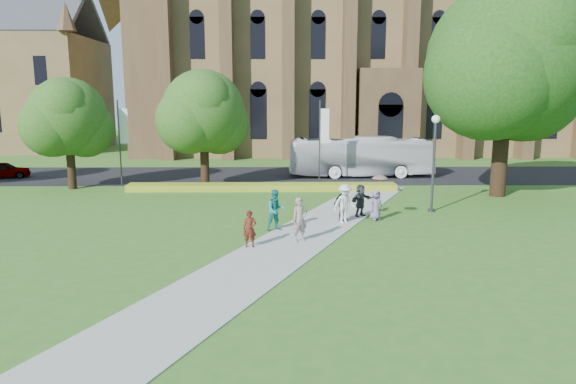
{
  "coord_description": "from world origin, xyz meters",
  "views": [
    {
      "loc": [
        -0.72,
        -20.8,
        6.11
      ],
      "look_at": [
        -0.38,
        3.82,
        1.6
      ],
      "focal_mm": 32.0,
      "sensor_mm": 36.0,
      "label": 1
    }
  ],
  "objects_px": {
    "pedestrian_0": "(250,229)",
    "car_0": "(3,170)",
    "streetlamp": "(434,152)",
    "large_tree": "(507,60)",
    "tour_coach": "(361,157)"
  },
  "relations": [
    {
      "from": "pedestrian_0",
      "to": "tour_coach",
      "type": "bearing_deg",
      "value": 70.7
    },
    {
      "from": "car_0",
      "to": "pedestrian_0",
      "type": "bearing_deg",
      "value": -151.22
    },
    {
      "from": "streetlamp",
      "to": "tour_coach",
      "type": "bearing_deg",
      "value": 98.73
    },
    {
      "from": "large_tree",
      "to": "tour_coach",
      "type": "relative_size",
      "value": 1.18
    },
    {
      "from": "tour_coach",
      "to": "car_0",
      "type": "bearing_deg",
      "value": 89.29
    },
    {
      "from": "tour_coach",
      "to": "pedestrian_0",
      "type": "relative_size",
      "value": 7.31
    },
    {
      "from": "large_tree",
      "to": "tour_coach",
      "type": "bearing_deg",
      "value": 132.06
    },
    {
      "from": "streetlamp",
      "to": "car_0",
      "type": "xyz_separation_m",
      "value": [
        -29.68,
        12.24,
        -2.64
      ]
    },
    {
      "from": "streetlamp",
      "to": "tour_coach",
      "type": "relative_size",
      "value": 0.47
    },
    {
      "from": "tour_coach",
      "to": "pedestrian_0",
      "type": "height_order",
      "value": "tour_coach"
    },
    {
      "from": "streetlamp",
      "to": "tour_coach",
      "type": "height_order",
      "value": "streetlamp"
    },
    {
      "from": "streetlamp",
      "to": "car_0",
      "type": "bearing_deg",
      "value": 157.58
    },
    {
      "from": "tour_coach",
      "to": "car_0",
      "type": "distance_m",
      "value": 27.74
    },
    {
      "from": "streetlamp",
      "to": "large_tree",
      "type": "distance_m",
      "value": 8.73
    },
    {
      "from": "pedestrian_0",
      "to": "car_0",
      "type": "bearing_deg",
      "value": 138.55
    }
  ]
}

